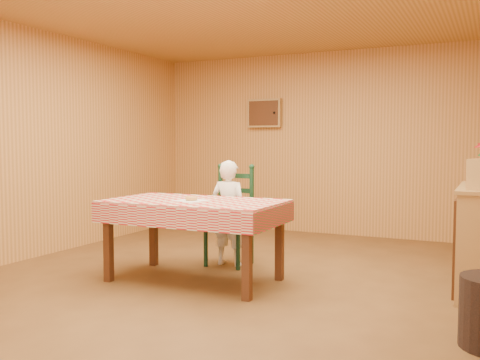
# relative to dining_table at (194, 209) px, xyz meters

# --- Properties ---
(ground) EXTENTS (6.00, 6.00, 0.00)m
(ground) POSITION_rel_dining_table_xyz_m (0.33, 0.12, -0.69)
(ground) COLOR brown
(ground) RESTS_ON ground
(cabin_walls) EXTENTS (5.10, 6.05, 2.65)m
(cabin_walls) POSITION_rel_dining_table_xyz_m (0.32, 0.66, 1.14)
(cabin_walls) COLOR #C68C47
(cabin_walls) RESTS_ON ground
(dining_table) EXTENTS (1.66, 0.96, 0.77)m
(dining_table) POSITION_rel_dining_table_xyz_m (0.00, 0.00, 0.00)
(dining_table) COLOR #4E2914
(dining_table) RESTS_ON ground
(ladder_chair) EXTENTS (0.44, 0.40, 1.08)m
(ladder_chair) POSITION_rel_dining_table_xyz_m (0.00, 0.79, -0.18)
(ladder_chair) COLOR black
(ladder_chair) RESTS_ON ground
(seated_child) EXTENTS (0.41, 0.27, 1.12)m
(seated_child) POSITION_rel_dining_table_xyz_m (0.00, 0.73, -0.13)
(seated_child) COLOR white
(seated_child) RESTS_ON ground
(napkin) EXTENTS (0.31, 0.31, 0.00)m
(napkin) POSITION_rel_dining_table_xyz_m (0.00, -0.05, 0.08)
(napkin) COLOR white
(napkin) RESTS_ON dining_table
(donut) EXTENTS (0.13, 0.13, 0.04)m
(donut) POSITION_rel_dining_table_xyz_m (0.00, -0.05, 0.11)
(donut) COLOR #D7974D
(donut) RESTS_ON napkin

